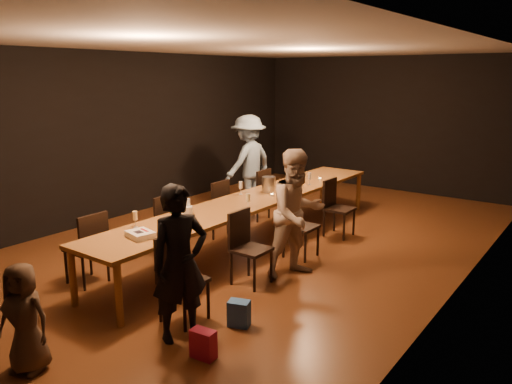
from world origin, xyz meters
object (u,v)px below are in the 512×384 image
Objects in this scene: chair_right_3 at (339,208)px; plate_stack at (185,210)px; table at (254,201)px; chair_right_1 at (251,249)px; chair_left_1 at (157,225)px; chair_right_2 at (301,226)px; chair_left_0 at (86,248)px; chair_left_2 at (212,208)px; woman_birthday at (180,263)px; woman_tan at (297,213)px; child at (24,318)px; chair_right_0 at (184,280)px; chair_left_3 at (255,194)px; champagne_bottle at (172,200)px; ice_bucket at (269,184)px; birthday_cake at (140,234)px; man_blue at (249,162)px.

chair_right_3 is 2.71m from plate_stack.
chair_right_1 is at bearing -54.69° from table.
chair_right_2 is at bearing -54.78° from chair_left_1.
chair_left_1 is at bearing 0.00° from chair_left_0.
chair_right_3 is 1.00× the size of chair_left_2.
chair_left_0 is at bearing 106.00° from woman_birthday.
woman_tan reaches higher than child.
chair_right_2 is 1.00× the size of chair_left_0.
woman_birthday is (1.93, -1.47, 0.32)m from chair_left_1.
plate_stack is at bearing -99.19° from table.
chair_right_3 is 0.92× the size of child.
chair_right_0 is at bearing 64.35° from woman_birthday.
table is at bearing -35.31° from chair_left_1.
chair_left_2 is at bearing 0.00° from chair_left_1.
child reaches higher than plate_stack.
chair_right_1 is 4.74× the size of plate_stack.
woman_tan is (0.30, 1.78, 0.37)m from chair_right_0.
chair_left_3 reaches higher than table.
plate_stack is at bearing -86.24° from chair_right_1.
champagne_bottle is 1.85m from ice_bucket.
chair_left_1 is (-1.70, -2.40, 0.00)m from chair_right_3.
chair_left_3 is 2.60× the size of birthday_cake.
child reaches higher than chair_right_1.
chair_left_2 is 0.92× the size of child.
chair_right_2 is 1.70m from chair_left_2.
woman_birthday is at bearing -42.58° from champagne_bottle.
chair_right_2 is 2.94m from chair_left_0.
champagne_bottle reaches higher than chair_left_3.
chair_right_3 is (0.00, 3.60, 0.00)m from chair_right_0.
woman_tan reaches higher than chair_left_3.
birthday_cake is at bearing -165.30° from chair_left_3.
table is 0.53m from ice_bucket.
man_blue is 1.92m from ice_bucket.
chair_right_0 is at bearing -72.41° from ice_bucket.
child is 4.14× the size of ice_bucket.
chair_left_2 is 1.47m from champagne_bottle.
table is 2.34m from man_blue.
chair_right_1 is 1.70m from chair_left_1.
chair_right_0 is 2.52× the size of champagne_bottle.
chair_right_2 is at bearing -90.00° from chair_left_2.
chair_right_3 is at bearing 90.02° from birthday_cake.
champagne_bottle is at bearing -23.06° from chair_left_0.
chair_right_3 is at bearing -90.00° from chair_left_3.
chair_left_3 is at bearing 100.35° from champagne_bottle.
plate_stack is at bearing 140.08° from woman_tan.
ice_bucket is at bearing 50.36° from man_blue.
chair_right_2 is at bearing 83.75° from birthday_cake.
woman_tan is (2.00, 1.78, 0.37)m from chair_left_0.
chair_right_2 is (0.00, 2.40, 0.00)m from chair_right_0.
chair_left_0 is 1.00× the size of chair_left_2.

